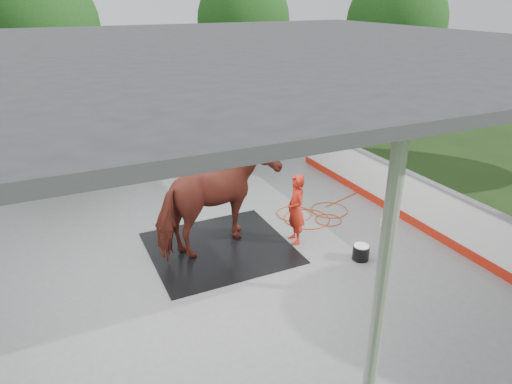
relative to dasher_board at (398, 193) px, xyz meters
name	(u,v)px	position (x,y,z in m)	size (l,w,h in m)	color
ground	(213,260)	(-4.60, 0.00, -0.59)	(100.00, 100.00, 0.00)	#1E3814
concrete_slab	(213,258)	(-4.60, 0.00, -0.57)	(12.00, 10.00, 0.05)	slate
pavilion_structure	(204,52)	(-4.60, 0.00, 3.37)	(12.60, 10.60, 4.05)	beige
dasher_board	(398,193)	(0.00, 0.00, 0.00)	(0.16, 8.00, 1.15)	#B31F0E
tree_belt	(204,56)	(-4.30, 0.90, 3.20)	(28.00, 28.00, 5.80)	#382314
rubber_mat	(220,248)	(-4.35, 0.29, -0.53)	(2.76, 2.59, 0.02)	black
horse	(218,200)	(-4.35, 0.29, 0.55)	(1.15, 2.53, 2.14)	maroon
handler	(296,209)	(-2.82, -0.13, 0.20)	(0.54, 0.36, 1.49)	red
wash_bucket	(361,252)	(-2.00, -1.29, -0.39)	(0.33, 0.33, 0.30)	black
soap_bottle_a	(383,221)	(-0.75, -0.43, -0.39)	(0.12, 0.12, 0.31)	silver
soap_bottle_b	(365,253)	(-1.86, -1.26, -0.46)	(0.08, 0.08, 0.17)	#338CD8
hose_coil	(313,215)	(-1.83, 0.74, -0.53)	(2.52, 1.35, 0.02)	#AC3F0C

